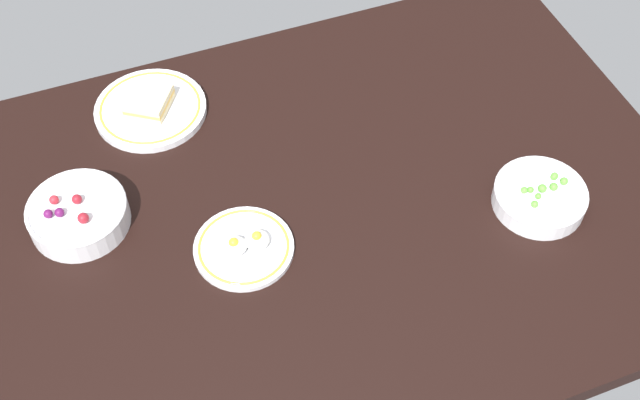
{
  "coord_description": "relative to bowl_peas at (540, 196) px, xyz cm",
  "views": [
    {
      "loc": [
        -33.31,
        -86.71,
        123.93
      ],
      "look_at": [
        0.0,
        0.0,
        6.0
      ],
      "focal_mm": 46.29,
      "sensor_mm": 36.0,
      "label": 1
    }
  ],
  "objects": [
    {
      "name": "dining_table",
      "position": [
        -37.79,
        13.72,
        -4.13
      ],
      "size": [
        137.36,
        98.27,
        4.0
      ],
      "primitive_type": "cube",
      "color": "black",
      "rests_on": "ground"
    },
    {
      "name": "bowl_peas",
      "position": [
        0.0,
        0.0,
        0.0
      ],
      "size": [
        17.1,
        17.1,
        5.13
      ],
      "color": "silver",
      "rests_on": "dining_table"
    },
    {
      "name": "plate_sandwich",
      "position": [
        -61.01,
        48.55,
        -0.82
      ],
      "size": [
        22.45,
        22.45,
        4.71
      ],
      "color": "silver",
      "rests_on": "dining_table"
    },
    {
      "name": "bowl_berries",
      "position": [
        -79.54,
        25.76,
        0.54
      ],
      "size": [
        17.97,
        17.97,
        6.59
      ],
      "color": "silver",
      "rests_on": "dining_table"
    },
    {
      "name": "plate_eggs",
      "position": [
        -53.74,
        9.48,
        -1.14
      ],
      "size": [
        17.8,
        17.8,
        4.26
      ],
      "color": "silver",
      "rests_on": "dining_table"
    }
  ]
}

